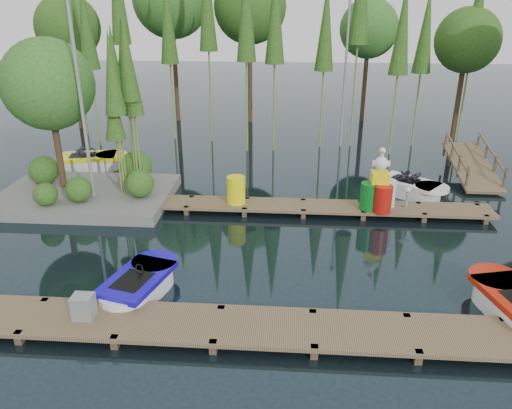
# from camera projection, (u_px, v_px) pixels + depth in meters

# --- Properties ---
(ground_plane) EXTENTS (90.00, 90.00, 0.00)m
(ground_plane) POSITION_uv_depth(u_px,v_px,m) (239.00, 243.00, 15.41)
(ground_plane) COLOR #1A2931
(near_dock) EXTENTS (18.00, 1.50, 0.50)m
(near_dock) POSITION_uv_depth(u_px,v_px,m) (217.00, 326.00, 11.18)
(near_dock) COLOR brown
(near_dock) RESTS_ON ground
(far_dock) EXTENTS (15.00, 1.20, 0.50)m
(far_dock) POSITION_uv_depth(u_px,v_px,m) (274.00, 206.00, 17.55)
(far_dock) COLOR brown
(far_dock) RESTS_ON ground
(island) EXTENTS (6.20, 4.20, 6.75)m
(island) POSITION_uv_depth(u_px,v_px,m) (70.00, 114.00, 17.62)
(island) COLOR slate
(island) RESTS_ON ground
(tree_screen) EXTENTS (34.42, 18.53, 10.31)m
(tree_screen) POSITION_uv_depth(u_px,v_px,m) (217.00, 17.00, 22.90)
(tree_screen) COLOR #412E1C
(tree_screen) RESTS_ON ground
(lamp_island) EXTENTS (0.30, 0.30, 7.25)m
(lamp_island) POSITION_uv_depth(u_px,v_px,m) (79.00, 87.00, 16.42)
(lamp_island) COLOR gray
(lamp_island) RESTS_ON ground
(lamp_rear) EXTENTS (0.30, 0.30, 7.25)m
(lamp_rear) POSITION_uv_depth(u_px,v_px,m) (346.00, 59.00, 23.58)
(lamp_rear) COLOR gray
(lamp_rear) RESTS_ON ground
(ramp) EXTENTS (1.50, 3.94, 1.49)m
(ramp) POSITION_uv_depth(u_px,v_px,m) (472.00, 165.00, 20.54)
(ramp) COLOR brown
(ramp) RESTS_ON ground
(boat_blue) EXTENTS (1.88, 2.92, 0.91)m
(boat_blue) POSITION_uv_depth(u_px,v_px,m) (139.00, 286.00, 12.66)
(boat_blue) COLOR white
(boat_blue) RESTS_ON ground
(boat_yellow_far) EXTENTS (3.22, 1.96, 1.50)m
(boat_yellow_far) POSITION_uv_depth(u_px,v_px,m) (90.00, 162.00, 21.88)
(boat_yellow_far) COLOR white
(boat_yellow_far) RESTS_ON ground
(boat_white_far) EXTENTS (2.90, 2.67, 1.29)m
(boat_white_far) POSITION_uv_depth(u_px,v_px,m) (410.00, 188.00, 19.00)
(boat_white_far) COLOR white
(boat_white_far) RESTS_ON ground
(utility_cabinet) EXTENTS (0.47, 0.40, 0.58)m
(utility_cabinet) POSITION_uv_depth(u_px,v_px,m) (84.00, 307.00, 11.25)
(utility_cabinet) COLOR gray
(utility_cabinet) RESTS_ON near_dock
(yellow_barrel) EXTENTS (0.64, 0.64, 0.97)m
(yellow_barrel) POSITION_uv_depth(u_px,v_px,m) (236.00, 190.00, 17.42)
(yellow_barrel) COLOR #FFF10D
(yellow_barrel) RESTS_ON far_dock
(drum_cluster) EXTENTS (1.25, 1.15, 2.15)m
(drum_cluster) POSITION_uv_depth(u_px,v_px,m) (380.00, 191.00, 16.88)
(drum_cluster) COLOR #0B651A
(drum_cluster) RESTS_ON far_dock
(seagull_post) EXTENTS (0.47, 0.25, 0.75)m
(seagull_post) POSITION_uv_depth(u_px,v_px,m) (408.00, 194.00, 17.01)
(seagull_post) COLOR gray
(seagull_post) RESTS_ON far_dock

